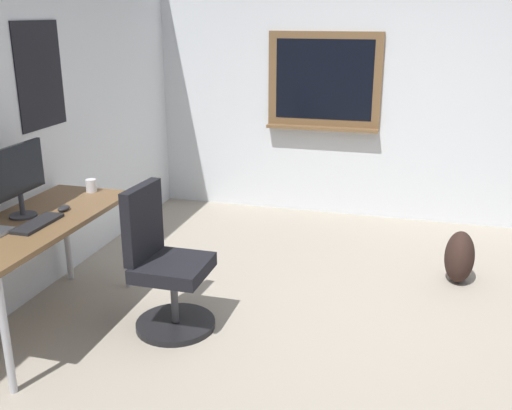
{
  "coord_description": "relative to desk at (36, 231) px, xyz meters",
  "views": [
    {
      "loc": [
        -3.36,
        -0.2,
        1.98
      ],
      "look_at": [
        -0.06,
        0.72,
        0.85
      ],
      "focal_mm": 41.43,
      "sensor_mm": 36.0,
      "label": 1
    }
  ],
  "objects": [
    {
      "name": "wall_back",
      "position": [
        0.4,
        0.39,
        0.64
      ],
      "size": [
        5.0,
        0.3,
        2.6
      ],
      "color": "silver",
      "rests_on": "ground"
    },
    {
      "name": "keyboard",
      "position": [
        -0.07,
        -0.08,
        0.08
      ],
      "size": [
        0.37,
        0.13,
        0.02
      ],
      "primitive_type": "cube",
      "color": "black",
      "rests_on": "desk"
    },
    {
      "name": "ground_plane",
      "position": [
        0.4,
        -2.06,
        -0.67
      ],
      "size": [
        5.2,
        5.2,
        0.0
      ],
      "primitive_type": "plane",
      "color": "#9E9384",
      "rests_on": "ground"
    },
    {
      "name": "wall_right",
      "position": [
        2.85,
        -2.04,
        0.63
      ],
      "size": [
        0.22,
        5.0,
        2.6
      ],
      "color": "silver",
      "rests_on": "ground"
    },
    {
      "name": "office_chair",
      "position": [
        0.21,
        -0.76,
        -0.26
      ],
      "size": [
        0.52,
        0.52,
        0.95
      ],
      "color": "black",
      "rests_on": "ground"
    },
    {
      "name": "backpack",
      "position": [
        1.44,
        -2.64,
        -0.46
      ],
      "size": [
        0.32,
        0.22,
        0.4
      ],
      "primitive_type": "ellipsoid",
      "color": "black",
      "rests_on": "ground"
    },
    {
      "name": "coffee_mug",
      "position": [
        0.64,
        -0.03,
        0.12
      ],
      "size": [
        0.08,
        0.08,
        0.09
      ],
      "primitive_type": "cylinder",
      "color": "silver",
      "rests_on": "desk"
    },
    {
      "name": "monitor_primary",
      "position": [
        0.04,
        0.1,
        0.35
      ],
      "size": [
        0.46,
        0.17,
        0.46
      ],
      "color": "#38383D",
      "rests_on": "desk"
    },
    {
      "name": "computer_mouse",
      "position": [
        0.21,
        -0.08,
        0.09
      ],
      "size": [
        0.1,
        0.06,
        0.03
      ],
      "primitive_type": "ellipsoid",
      "color": "#262628",
      "rests_on": "desk"
    },
    {
      "name": "desk",
      "position": [
        0.0,
        0.0,
        0.0
      ],
      "size": [
        1.47,
        0.62,
        0.74
      ],
      "color": "brown",
      "rests_on": "ground"
    }
  ]
}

